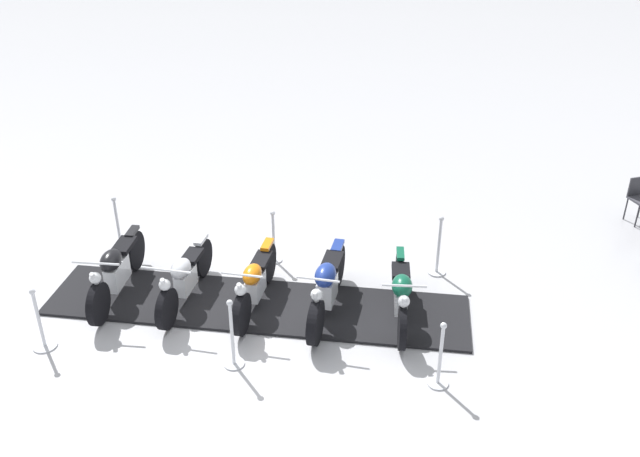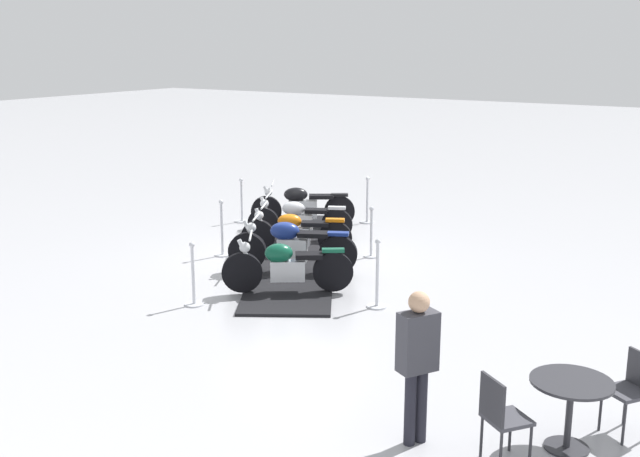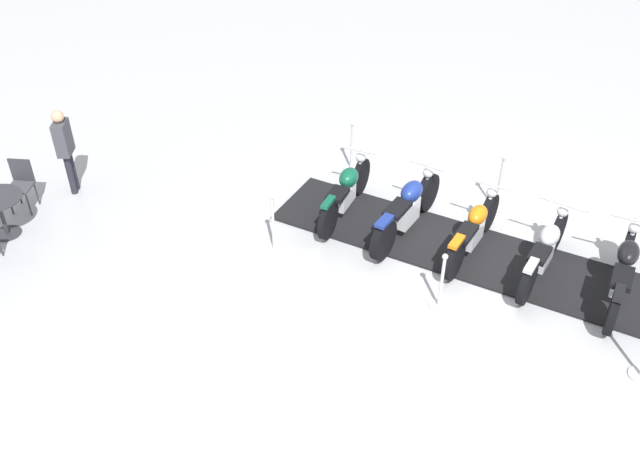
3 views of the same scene
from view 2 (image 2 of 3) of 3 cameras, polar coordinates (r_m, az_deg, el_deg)
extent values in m
plane|color=#B2B2B7|center=(14.99, -1.75, -2.07)|extent=(80.00, 80.00, 0.00)
cube|color=black|center=(14.98, -1.75, -1.98)|extent=(6.63, 4.69, 0.05)
cylinder|color=black|center=(17.17, -4.01, 1.29)|extent=(0.46, 0.64, 0.68)
cylinder|color=black|center=(17.13, 1.45, 1.29)|extent=(0.46, 0.64, 0.68)
cube|color=silver|center=(17.12, -1.28, 1.45)|extent=(0.51, 0.64, 0.40)
ellipsoid|color=black|center=(17.05, -1.82, 2.54)|extent=(0.54, 0.61, 0.31)
cube|color=black|center=(17.06, 0.09, 2.39)|extent=(0.52, 0.60, 0.08)
cube|color=black|center=(17.05, 1.46, 2.51)|extent=(0.31, 0.39, 0.06)
cylinder|color=silver|center=(17.10, -3.77, 2.24)|extent=(0.21, 0.28, 0.58)
cylinder|color=silver|center=(17.03, -3.54, 3.40)|extent=(0.65, 0.42, 0.04)
sphere|color=silver|center=(17.07, -3.86, 2.74)|extent=(0.18, 0.18, 0.18)
cylinder|color=black|center=(16.12, -4.23, 0.41)|extent=(0.39, 0.64, 0.65)
cylinder|color=black|center=(15.93, 1.25, 0.29)|extent=(0.39, 0.64, 0.65)
cube|color=silver|center=(16.00, -1.50, 0.45)|extent=(0.41, 0.56, 0.35)
ellipsoid|color=#B7BAC1|center=(15.95, -1.98, 1.50)|extent=(0.47, 0.55, 0.29)
cube|color=black|center=(15.91, -0.28, 1.31)|extent=(0.44, 0.53, 0.08)
cube|color=#B7BAC1|center=(15.85, 1.26, 1.54)|extent=(0.28, 0.38, 0.06)
cylinder|color=silver|center=(16.05, -4.02, 1.37)|extent=(0.18, 0.26, 0.56)
cylinder|color=silver|center=(15.97, -3.81, 2.55)|extent=(0.73, 0.38, 0.04)
sphere|color=silver|center=(16.03, -4.15, 1.86)|extent=(0.18, 0.18, 0.18)
cylinder|color=black|center=(15.00, -4.61, -0.60)|extent=(0.40, 0.64, 0.66)
cylinder|color=black|center=(14.82, 1.12, -0.73)|extent=(0.40, 0.64, 0.66)
cube|color=silver|center=(14.88, -1.76, -0.57)|extent=(0.42, 0.56, 0.35)
ellipsoid|color=#D16B0F|center=(14.83, -2.28, 0.55)|extent=(0.46, 0.54, 0.28)
cube|color=black|center=(14.78, -0.35, 0.35)|extent=(0.46, 0.58, 0.08)
cube|color=#D16B0F|center=(14.73, 1.13, 0.63)|extent=(0.29, 0.39, 0.06)
cylinder|color=silver|center=(14.92, -4.40, 0.45)|extent=(0.17, 0.25, 0.57)
cylinder|color=silver|center=(14.84, -4.18, 1.72)|extent=(0.59, 0.32, 0.04)
sphere|color=silver|center=(14.90, -4.55, 0.98)|extent=(0.18, 0.18, 0.18)
cylinder|color=black|center=(13.92, -5.42, -1.70)|extent=(0.42, 0.68, 0.69)
cylinder|color=black|center=(13.68, 1.35, -1.91)|extent=(0.42, 0.68, 0.69)
cube|color=silver|center=(13.76, -2.07, -1.59)|extent=(0.46, 0.59, 0.42)
ellipsoid|color=navy|center=(13.69, -2.63, -0.18)|extent=(0.52, 0.62, 0.32)
cube|color=black|center=(13.64, -0.51, -0.43)|extent=(0.50, 0.62, 0.08)
cube|color=navy|center=(13.59, 1.36, -0.39)|extent=(0.31, 0.41, 0.06)
cylinder|color=silver|center=(13.82, -5.08, -0.54)|extent=(0.21, 0.33, 0.58)
cylinder|color=silver|center=(13.72, -4.74, 0.87)|extent=(0.59, 0.31, 0.04)
sphere|color=silver|center=(13.79, -5.13, 0.07)|extent=(0.18, 0.18, 0.18)
cylinder|color=black|center=(12.70, -5.81, -3.27)|extent=(0.46, 0.61, 0.67)
cylinder|color=black|center=(12.69, 0.98, -3.21)|extent=(0.46, 0.61, 0.67)
cube|color=silver|center=(12.67, -2.42, -3.16)|extent=(0.47, 0.57, 0.34)
ellipsoid|color=#0F5138|center=(12.58, -3.08, -1.83)|extent=(0.52, 0.56, 0.31)
cube|color=black|center=(12.60, -0.82, -2.02)|extent=(0.48, 0.53, 0.08)
cube|color=#0F5138|center=(12.59, 0.98, -1.63)|extent=(0.31, 0.37, 0.06)
cylinder|color=silver|center=(12.62, -5.49, -2.03)|extent=(0.22, 0.28, 0.57)
cylinder|color=silver|center=(12.52, -5.17, -0.51)|extent=(0.55, 0.39, 0.04)
sphere|color=silver|center=(12.58, -5.61, -1.40)|extent=(0.18, 0.18, 0.18)
cylinder|color=silver|center=(17.92, -5.81, 0.55)|extent=(0.36, 0.36, 0.03)
cylinder|color=silver|center=(17.82, -5.84, 2.03)|extent=(0.05, 0.05, 0.92)
sphere|color=silver|center=(17.73, -5.88, 3.60)|extent=(0.09, 0.09, 0.09)
cylinder|color=silver|center=(14.97, 3.80, -2.07)|extent=(0.28, 0.28, 0.03)
cylinder|color=silver|center=(14.85, 3.83, -0.34)|extent=(0.05, 0.05, 0.90)
sphere|color=silver|center=(14.74, 3.86, 1.50)|extent=(0.09, 0.09, 0.09)
cylinder|color=silver|center=(17.77, 3.51, 0.48)|extent=(0.33, 0.33, 0.03)
cylinder|color=silver|center=(17.66, 3.53, 2.05)|extent=(0.05, 0.05, 0.97)
sphere|color=silver|center=(17.56, 3.56, 3.71)|extent=(0.09, 0.09, 0.09)
cylinder|color=silver|center=(15.15, -7.24, -1.96)|extent=(0.30, 0.30, 0.03)
cylinder|color=silver|center=(15.01, -7.30, -0.05)|extent=(0.05, 0.05, 1.01)
sphere|color=silver|center=(14.90, -7.37, 1.98)|extent=(0.09, 0.09, 0.09)
cylinder|color=silver|center=(12.43, -9.32, -5.57)|extent=(0.30, 0.30, 0.03)
cylinder|color=silver|center=(12.28, -9.41, -3.46)|extent=(0.05, 0.05, 0.93)
sphere|color=silver|center=(12.14, -9.50, -1.20)|extent=(0.09, 0.09, 0.09)
cylinder|color=silver|center=(12.21, 4.24, -5.78)|extent=(0.32, 0.32, 0.03)
cylinder|color=silver|center=(12.05, 4.28, -3.46)|extent=(0.05, 0.05, 1.01)
sphere|color=silver|center=(11.90, 4.33, -0.98)|extent=(0.09, 0.09, 0.09)
cylinder|color=#2D2D33|center=(8.61, 17.83, -15.21)|extent=(0.46, 0.46, 0.02)
cylinder|color=#2D2D33|center=(8.45, 18.01, -13.04)|extent=(0.07, 0.07, 0.70)
cylinder|color=#2D2D33|center=(8.29, 18.20, -10.78)|extent=(0.84, 0.84, 0.03)
cylinder|color=#2D2D33|center=(8.31, 13.95, -14.36)|extent=(0.03, 0.03, 0.45)
cylinder|color=#2D2D33|center=(8.07, 15.36, -15.35)|extent=(0.03, 0.03, 0.45)
cylinder|color=#2D2D33|center=(8.14, 11.91, -14.88)|extent=(0.03, 0.03, 0.45)
cylinder|color=#2D2D33|center=(7.89, 13.27, -15.92)|extent=(0.03, 0.03, 0.45)
cube|color=#3F3F47|center=(7.99, 13.72, -13.57)|extent=(0.56, 0.56, 0.04)
cube|color=#2D2D33|center=(7.79, 12.67, -12.29)|extent=(0.27, 0.34, 0.44)
cylinder|color=#2D2D33|center=(8.76, 21.65, -13.36)|extent=(0.03, 0.03, 0.48)
cylinder|color=#2D2D33|center=(8.98, 20.12, -12.54)|extent=(0.03, 0.03, 0.48)
cylinder|color=#2D2D33|center=(9.19, 21.71, -12.04)|extent=(0.03, 0.03, 0.48)
cube|color=#3F3F47|center=(8.87, 21.83, -11.18)|extent=(0.56, 0.56, 0.04)
cylinder|color=#23232D|center=(8.17, 6.70, -13.12)|extent=(0.12, 0.12, 0.81)
cylinder|color=#23232D|center=(8.24, 7.53, -12.90)|extent=(0.12, 0.12, 0.81)
cube|color=#3F3F47|center=(7.91, 7.28, -8.34)|extent=(0.46, 0.39, 0.63)
sphere|color=tan|center=(7.76, 7.37, -5.44)|extent=(0.22, 0.22, 0.22)
camera|label=1|loc=(15.77, -39.52, 19.48)|focal=38.60mm
camera|label=3|loc=(18.66, 30.22, 21.79)|focal=39.19mm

